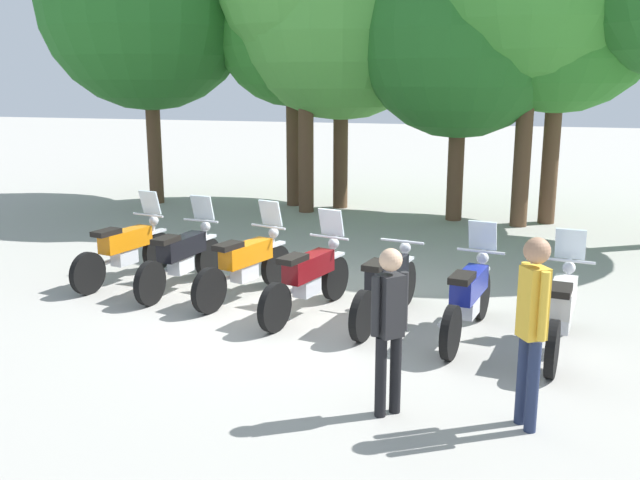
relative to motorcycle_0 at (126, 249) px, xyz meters
name	(u,v)px	position (x,y,z in m)	size (l,w,h in m)	color
ground_plane	(310,311)	(3.24, -0.65, -0.52)	(80.00, 80.00, 0.00)	#9E9B93
motorcycle_0	(126,249)	(0.00, 0.00, 0.00)	(0.76, 2.16, 1.37)	black
motorcycle_1	(182,257)	(1.08, -0.20, 0.00)	(0.66, 2.19, 1.37)	black
motorcycle_2	(246,264)	(2.17, -0.32, 0.00)	(0.85, 2.13, 1.37)	black
motorcycle_3	(308,277)	(3.25, -0.75, 0.00)	(0.81, 2.14, 1.37)	black
motorcycle_4	(386,285)	(4.32, -0.77, -0.01)	(0.73, 2.17, 0.99)	black
motorcycle_5	(469,296)	(5.41, -1.04, 0.00)	(0.71, 2.18, 1.37)	black
motorcycle_6	(561,309)	(6.49, -1.23, 0.00)	(0.68, 2.18, 1.37)	black
person_0	(532,317)	(6.11, -3.29, 0.55)	(0.33, 0.38, 1.81)	#232D4C
person_1	(389,320)	(4.83, -3.38, 0.44)	(0.34, 0.34, 1.64)	black
tree_0	(147,1)	(-3.05, 6.57, 4.44)	(5.26, 5.26, 7.60)	brown
tree_1	(293,28)	(0.46, 7.21, 3.80)	(3.78, 3.78, 6.23)	brown
tree_3	(341,6)	(1.68, 7.20, 4.28)	(5.32, 5.32, 7.46)	brown
tree_4	(461,33)	(4.54, 6.39, 3.58)	(4.53, 4.53, 6.37)	brown
tree_6	(562,6)	(6.56, 6.59, 4.10)	(4.47, 4.47, 6.87)	brown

